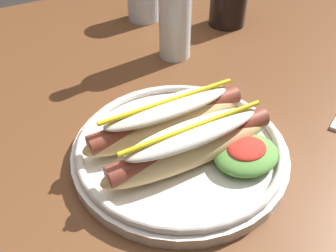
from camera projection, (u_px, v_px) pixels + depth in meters
The scene contains 4 objects.
dining_table at pixel (148, 115), 0.71m from camera, with size 1.34×0.93×0.74m.
hot_dog_plate at pixel (183, 142), 0.47m from camera, with size 0.29×0.29×0.08m.
soda_cup at pixel (229, 1), 0.78m from camera, with size 0.08×0.08×0.11m, color black.
glass_bottle at pixel (175, 10), 0.64m from camera, with size 0.06×0.06×0.24m.
Camera 1 is at (-0.26, -0.50, 1.08)m, focal length 38.25 mm.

